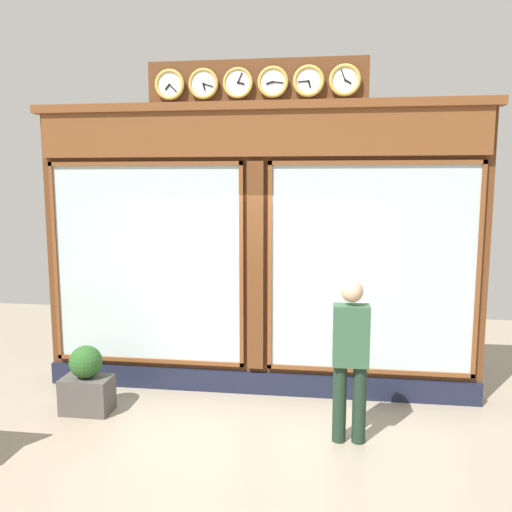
# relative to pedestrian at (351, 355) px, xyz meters

# --- Properties ---
(shop_facade) EXTENTS (5.57, 0.42, 4.08)m
(shop_facade) POSITION_rel_pedestrian_xyz_m (1.12, -1.25, 0.90)
(shop_facade) COLOR #5B3319
(shop_facade) RESTS_ON ground_plane
(pedestrian) EXTENTS (0.36, 0.23, 1.69)m
(pedestrian) POSITION_rel_pedestrian_xyz_m (0.00, 0.00, 0.00)
(pedestrian) COLOR #1C2F21
(pedestrian) RESTS_ON ground_plane
(planter_box) EXTENTS (0.56, 0.36, 0.42)m
(planter_box) POSITION_rel_pedestrian_xyz_m (2.99, -0.30, -0.72)
(planter_box) COLOR #4C4742
(planter_box) RESTS_ON ground_plane
(planter_shrub) EXTENTS (0.37, 0.37, 0.37)m
(planter_shrub) POSITION_rel_pedestrian_xyz_m (2.99, -0.30, -0.32)
(planter_shrub) COLOR #285623
(planter_shrub) RESTS_ON planter_box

